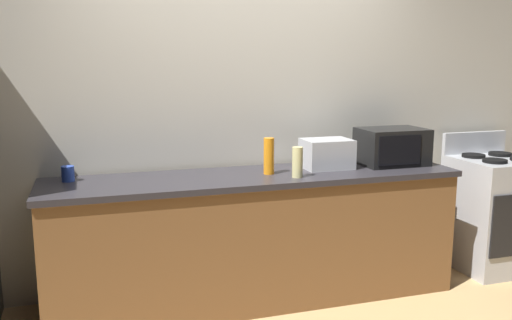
% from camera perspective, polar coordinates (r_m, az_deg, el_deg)
% --- Properties ---
extents(back_wall, '(6.40, 0.10, 2.70)m').
position_cam_1_polar(back_wall, '(3.99, -1.76, 5.97)').
color(back_wall, beige).
rests_on(back_wall, ground_plane).
extents(counter_run, '(2.84, 0.64, 0.90)m').
position_cam_1_polar(counter_run, '(3.78, 0.00, -8.20)').
color(counter_run, brown).
rests_on(counter_run, ground_plane).
extents(stove_range, '(0.60, 0.61, 1.08)m').
position_cam_1_polar(stove_range, '(4.75, 23.80, -5.10)').
color(stove_range, '#B7BABF').
rests_on(stove_range, ground_plane).
extents(microwave, '(0.48, 0.35, 0.27)m').
position_cam_1_polar(microwave, '(4.13, 14.19, 1.40)').
color(microwave, black).
rests_on(microwave, counter_run).
extents(toaster_oven, '(0.34, 0.26, 0.21)m').
position_cam_1_polar(toaster_oven, '(3.90, 7.50, 0.66)').
color(toaster_oven, '#B7BABF').
rests_on(toaster_oven, counter_run).
extents(bottle_vinegar, '(0.07, 0.07, 0.20)m').
position_cam_1_polar(bottle_vinegar, '(3.57, 4.41, -0.23)').
color(bottle_vinegar, beige).
rests_on(bottle_vinegar, counter_run).
extents(bottle_dish_soap, '(0.07, 0.07, 0.25)m').
position_cam_1_polar(bottle_dish_soap, '(3.66, 1.38, 0.42)').
color(bottle_dish_soap, orange).
rests_on(bottle_dish_soap, counter_run).
extents(mug_blue, '(0.08, 0.08, 0.10)m').
position_cam_1_polar(mug_blue, '(3.65, -19.30, -1.39)').
color(mug_blue, '#2D4CB2').
rests_on(mug_blue, counter_run).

